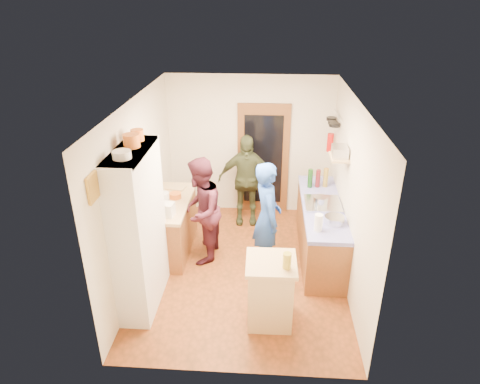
# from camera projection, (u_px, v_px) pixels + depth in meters

# --- Properties ---
(floor) EXTENTS (3.00, 4.00, 0.02)m
(floor) POSITION_uv_depth(u_px,v_px,m) (243.00, 269.00, 6.63)
(floor) COLOR brown
(floor) RESTS_ON ground
(ceiling) EXTENTS (3.00, 4.00, 0.02)m
(ceiling) POSITION_uv_depth(u_px,v_px,m) (244.00, 101.00, 5.50)
(ceiling) COLOR silver
(ceiling) RESTS_ON ground
(wall_back) EXTENTS (3.00, 0.02, 2.60)m
(wall_back) POSITION_uv_depth(u_px,v_px,m) (250.00, 146.00, 7.88)
(wall_back) COLOR beige
(wall_back) RESTS_ON ground
(wall_front) EXTENTS (3.00, 0.02, 2.60)m
(wall_front) POSITION_uv_depth(u_px,v_px,m) (231.00, 279.00, 4.26)
(wall_front) COLOR beige
(wall_front) RESTS_ON ground
(wall_left) EXTENTS (0.02, 4.00, 2.60)m
(wall_left) POSITION_uv_depth(u_px,v_px,m) (139.00, 190.00, 6.16)
(wall_left) COLOR beige
(wall_left) RESTS_ON ground
(wall_right) EXTENTS (0.02, 4.00, 2.60)m
(wall_right) POSITION_uv_depth(u_px,v_px,m) (351.00, 196.00, 5.97)
(wall_right) COLOR beige
(wall_right) RESTS_ON ground
(door_frame) EXTENTS (0.95, 0.06, 2.10)m
(door_frame) POSITION_uv_depth(u_px,v_px,m) (263.00, 159.00, 7.93)
(door_frame) COLOR brown
(door_frame) RESTS_ON ground
(door_glass) EXTENTS (0.70, 0.02, 1.70)m
(door_glass) POSITION_uv_depth(u_px,v_px,m) (263.00, 160.00, 7.90)
(door_glass) COLOR black
(door_glass) RESTS_ON door_frame
(hutch_body) EXTENTS (0.40, 1.20, 2.20)m
(hutch_body) POSITION_uv_depth(u_px,v_px,m) (139.00, 230.00, 5.51)
(hutch_body) COLOR silver
(hutch_body) RESTS_ON ground
(hutch_top_shelf) EXTENTS (0.40, 1.14, 0.04)m
(hutch_top_shelf) POSITION_uv_depth(u_px,v_px,m) (130.00, 151.00, 5.05)
(hutch_top_shelf) COLOR silver
(hutch_top_shelf) RESTS_ON hutch_body
(plate_stack) EXTENTS (0.21, 0.21, 0.09)m
(plate_stack) POSITION_uv_depth(u_px,v_px,m) (122.00, 155.00, 4.77)
(plate_stack) COLOR white
(plate_stack) RESTS_ON hutch_top_shelf
(orange_pot_a) EXTENTS (0.20, 0.20, 0.16)m
(orange_pot_a) POSITION_uv_depth(u_px,v_px,m) (132.00, 141.00, 5.10)
(orange_pot_a) COLOR orange
(orange_pot_a) RESTS_ON hutch_top_shelf
(orange_pot_b) EXTENTS (0.16, 0.16, 0.14)m
(orange_pot_b) POSITION_uv_depth(u_px,v_px,m) (137.00, 135.00, 5.32)
(orange_pot_b) COLOR orange
(orange_pot_b) RESTS_ON hutch_top_shelf
(left_counter_base) EXTENTS (0.60, 1.40, 0.85)m
(left_counter_base) POSITION_uv_depth(u_px,v_px,m) (171.00, 227.00, 6.92)
(left_counter_base) COLOR brown
(left_counter_base) RESTS_ON ground
(left_counter_top) EXTENTS (0.64, 1.44, 0.05)m
(left_counter_top) POSITION_uv_depth(u_px,v_px,m) (169.00, 202.00, 6.73)
(left_counter_top) COLOR tan
(left_counter_top) RESTS_ON left_counter_base
(toaster) EXTENTS (0.29, 0.21, 0.20)m
(toaster) POSITION_uv_depth(u_px,v_px,m) (165.00, 209.00, 6.25)
(toaster) COLOR white
(toaster) RESTS_ON left_counter_top
(kettle) EXTENTS (0.18, 0.18, 0.20)m
(kettle) POSITION_uv_depth(u_px,v_px,m) (164.00, 199.00, 6.57)
(kettle) COLOR white
(kettle) RESTS_ON left_counter_top
(orange_bowl) EXTENTS (0.19, 0.19, 0.09)m
(orange_bowl) POSITION_uv_depth(u_px,v_px,m) (175.00, 196.00, 6.80)
(orange_bowl) COLOR orange
(orange_bowl) RESTS_ON left_counter_top
(chopping_board) EXTENTS (0.34, 0.27, 0.02)m
(chopping_board) POSITION_uv_depth(u_px,v_px,m) (176.00, 187.00, 7.14)
(chopping_board) COLOR tan
(chopping_board) RESTS_ON left_counter_top
(right_counter_base) EXTENTS (0.60, 2.20, 0.84)m
(right_counter_base) POSITION_uv_depth(u_px,v_px,m) (320.00, 231.00, 6.82)
(right_counter_base) COLOR brown
(right_counter_base) RESTS_ON ground
(right_counter_top) EXTENTS (0.62, 2.22, 0.06)m
(right_counter_top) POSITION_uv_depth(u_px,v_px,m) (322.00, 206.00, 6.63)
(right_counter_top) COLOR #1A16A8
(right_counter_top) RESTS_ON right_counter_base
(hob) EXTENTS (0.55, 0.58, 0.04)m
(hob) POSITION_uv_depth(u_px,v_px,m) (323.00, 204.00, 6.59)
(hob) COLOR silver
(hob) RESTS_ON right_counter_top
(pot_on_hob) EXTENTS (0.21, 0.21, 0.14)m
(pot_on_hob) POSITION_uv_depth(u_px,v_px,m) (321.00, 201.00, 6.48)
(pot_on_hob) COLOR silver
(pot_on_hob) RESTS_ON hob
(bottle_a) EXTENTS (0.09, 0.09, 0.32)m
(bottle_a) POSITION_uv_depth(u_px,v_px,m) (310.00, 178.00, 7.12)
(bottle_a) COLOR #143F14
(bottle_a) RESTS_ON right_counter_top
(bottle_b) EXTENTS (0.09, 0.09, 0.31)m
(bottle_b) POSITION_uv_depth(u_px,v_px,m) (318.00, 178.00, 7.13)
(bottle_b) COLOR #591419
(bottle_b) RESTS_ON right_counter_top
(bottle_c) EXTENTS (0.09, 0.09, 0.33)m
(bottle_c) POSITION_uv_depth(u_px,v_px,m) (326.00, 178.00, 7.14)
(bottle_c) COLOR olive
(bottle_c) RESTS_ON right_counter_top
(paper_towel) EXTENTS (0.13, 0.13, 0.25)m
(paper_towel) POSITION_uv_depth(u_px,v_px,m) (318.00, 223.00, 5.85)
(paper_towel) COLOR white
(paper_towel) RESTS_ON right_counter_top
(mixing_bowl) EXTENTS (0.30, 0.30, 0.11)m
(mixing_bowl) POSITION_uv_depth(u_px,v_px,m) (334.00, 220.00, 6.06)
(mixing_bowl) COLOR silver
(mixing_bowl) RESTS_ON right_counter_top
(island_base) EXTENTS (0.56, 0.56, 0.86)m
(island_base) POSITION_uv_depth(u_px,v_px,m) (270.00, 293.00, 5.42)
(island_base) COLOR tan
(island_base) RESTS_ON ground
(island_top) EXTENTS (0.63, 0.63, 0.05)m
(island_top) POSITION_uv_depth(u_px,v_px,m) (271.00, 263.00, 5.22)
(island_top) COLOR tan
(island_top) RESTS_ON island_base
(cutting_board) EXTENTS (0.35, 0.28, 0.02)m
(cutting_board) POSITION_uv_depth(u_px,v_px,m) (267.00, 260.00, 5.26)
(cutting_board) COLOR white
(cutting_board) RESTS_ON island_top
(oil_jar) EXTENTS (0.10, 0.10, 0.20)m
(oil_jar) POSITION_uv_depth(u_px,v_px,m) (287.00, 261.00, 5.05)
(oil_jar) COLOR #AD9E2D
(oil_jar) RESTS_ON island_top
(pan_rail) EXTENTS (0.02, 0.65, 0.02)m
(pan_rail) POSITION_uv_depth(u_px,v_px,m) (338.00, 114.00, 7.03)
(pan_rail) COLOR silver
(pan_rail) RESTS_ON wall_right
(pan_hang_a) EXTENTS (0.18, 0.18, 0.05)m
(pan_hang_a) POSITION_uv_depth(u_px,v_px,m) (335.00, 125.00, 6.93)
(pan_hang_a) COLOR black
(pan_hang_a) RESTS_ON pan_rail
(pan_hang_b) EXTENTS (0.16, 0.16, 0.05)m
(pan_hang_b) POSITION_uv_depth(u_px,v_px,m) (333.00, 123.00, 7.12)
(pan_hang_b) COLOR black
(pan_hang_b) RESTS_ON pan_rail
(pan_hang_c) EXTENTS (0.17, 0.17, 0.05)m
(pan_hang_c) POSITION_uv_depth(u_px,v_px,m) (331.00, 119.00, 7.29)
(pan_hang_c) COLOR black
(pan_hang_c) RESTS_ON pan_rail
(wall_shelf) EXTENTS (0.26, 0.42, 0.03)m
(wall_shelf) POSITION_uv_depth(u_px,v_px,m) (339.00, 157.00, 6.22)
(wall_shelf) COLOR tan
(wall_shelf) RESTS_ON wall_right
(radio) EXTENTS (0.23, 0.31, 0.15)m
(radio) POSITION_uv_depth(u_px,v_px,m) (340.00, 151.00, 6.18)
(radio) COLOR silver
(radio) RESTS_ON wall_shelf
(ext_bracket) EXTENTS (0.06, 0.10, 0.04)m
(ext_bracket) POSITION_uv_depth(u_px,v_px,m) (333.00, 145.00, 7.44)
(ext_bracket) COLOR black
(ext_bracket) RESTS_ON wall_right
(fire_extinguisher) EXTENTS (0.11, 0.11, 0.32)m
(fire_extinguisher) POSITION_uv_depth(u_px,v_px,m) (330.00, 143.00, 7.43)
(fire_extinguisher) COLOR red
(fire_extinguisher) RESTS_ON wall_right
(picture_frame) EXTENTS (0.03, 0.25, 0.30)m
(picture_frame) POSITION_uv_depth(u_px,v_px,m) (93.00, 188.00, 4.44)
(picture_frame) COLOR gold
(picture_frame) RESTS_ON wall_left
(person_hob) EXTENTS (0.54, 0.71, 1.73)m
(person_hob) POSITION_uv_depth(u_px,v_px,m) (270.00, 218.00, 6.29)
(person_hob) COLOR #2248A4
(person_hob) RESTS_ON ground
(person_left) EXTENTS (0.70, 0.87, 1.69)m
(person_left) POSITION_uv_depth(u_px,v_px,m) (203.00, 210.00, 6.56)
(person_left) COLOR #401723
(person_left) RESTS_ON ground
(person_back) EXTENTS (1.00, 0.45, 1.67)m
(person_back) POSITION_uv_depth(u_px,v_px,m) (246.00, 180.00, 7.61)
(person_back) COLOR #323820
(person_back) RESTS_ON ground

